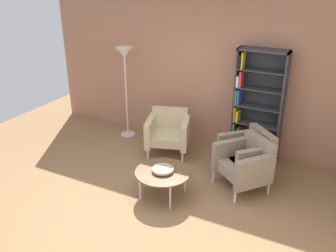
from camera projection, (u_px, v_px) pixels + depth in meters
name	position (u px, v px, depth m)	size (l,w,h in m)	color
ground_plane	(136.00, 210.00, 5.02)	(8.32, 8.32, 0.00)	olive
brick_back_panel	(207.00, 67.00, 6.44)	(6.40, 0.12, 2.90)	#A87056
bookshelf_tall	(255.00, 107.00, 6.08)	(0.80, 0.30, 1.90)	#333338
coffee_table_low	(163.00, 173.00, 5.20)	(0.80, 0.80, 0.40)	brown
decorative_bowl	(163.00, 169.00, 5.17)	(0.32, 0.32, 0.05)	tan
armchair_corner_red	(168.00, 131.00, 6.40)	(0.88, 0.84, 0.78)	#C6B289
armchair_spare_guest	(246.00, 163.00, 5.39)	(0.95, 0.94, 0.78)	gray
armchair_near_window	(248.00, 154.00, 5.64)	(0.95, 0.95, 0.78)	gray
floor_lamp_torchiere	(125.00, 63.00, 6.68)	(0.32, 0.32, 1.74)	silver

